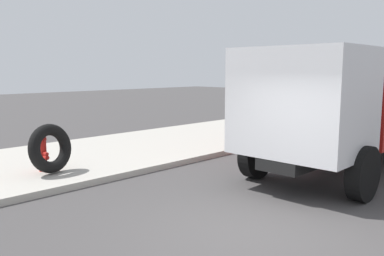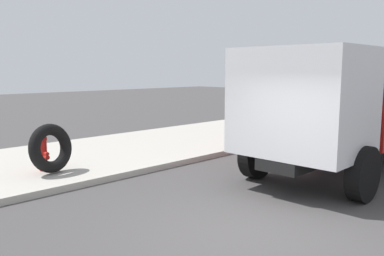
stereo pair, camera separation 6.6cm
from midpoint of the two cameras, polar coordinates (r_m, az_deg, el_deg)
The scene contains 5 objects.
ground_plane at distance 6.54m, azimuth 6.87°, elevation -14.76°, with size 80.00×80.00×0.00m, color #423F3F.
sidewalk_curb at distance 11.52m, azimuth -19.55°, elevation -4.65°, with size 36.00×5.00×0.15m, color #ADA89E.
fire_hydrant at distance 10.24m, azimuth -20.55°, elevation -3.16°, with size 0.22×0.49×0.88m.
loose_tire at distance 9.94m, azimuth -19.58°, elevation -2.74°, with size 1.15×1.15×0.27m, color black.
dump_truck_red at distance 10.77m, azimuth 21.00°, elevation 2.69°, with size 7.05×2.91×3.00m.
Camera 1 is at (-4.79, -3.67, 2.55)m, focal length 37.70 mm.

